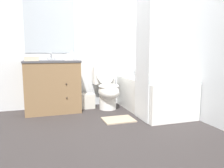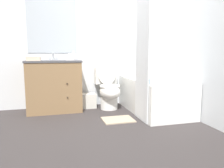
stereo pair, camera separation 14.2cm
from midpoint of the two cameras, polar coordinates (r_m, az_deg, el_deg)
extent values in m
plane|color=#383333|center=(2.70, 4.39, -12.89)|extent=(14.00, 14.00, 0.00)
cube|color=silver|center=(4.07, -3.19, 12.10)|extent=(8.00, 0.05, 2.50)
cube|color=#B2BCC6|center=(3.97, -14.41, 14.62)|extent=(0.82, 0.01, 0.93)
cube|color=silver|center=(3.80, 18.57, 11.98)|extent=(0.05, 2.58, 2.50)
cube|color=olive|center=(3.73, -13.78, -0.71)|extent=(0.86, 0.52, 0.82)
cube|color=#4C4C51|center=(3.69, -14.00, 5.80)|extent=(0.88, 0.54, 0.03)
cylinder|color=white|center=(3.69, -13.98, 5.18)|extent=(0.28, 0.28, 0.10)
sphere|color=#382D23|center=(3.46, -10.49, 0.09)|extent=(0.02, 0.02, 0.02)
sphere|color=#382D23|center=(3.50, -10.39, -3.48)|extent=(0.02, 0.02, 0.02)
cylinder|color=silver|center=(3.87, -14.09, 6.41)|extent=(0.04, 0.04, 0.04)
cylinder|color=silver|center=(3.83, -14.11, 7.32)|extent=(0.02, 0.11, 0.09)
cylinder|color=silver|center=(3.87, -14.91, 6.41)|extent=(0.03, 0.03, 0.04)
cylinder|color=silver|center=(3.88, -13.27, 6.47)|extent=(0.03, 0.03, 0.04)
cylinder|color=white|center=(3.81, 0.29, -4.85)|extent=(0.29, 0.29, 0.23)
ellipsoid|color=white|center=(3.71, 0.54, -2.01)|extent=(0.35, 0.47, 0.26)
torus|color=white|center=(3.69, 0.55, -0.56)|extent=(0.35, 0.35, 0.04)
cube|color=white|center=(3.99, -0.74, 2.33)|extent=(0.38, 0.18, 0.31)
ellipsoid|color=white|center=(3.87, -0.32, 3.10)|extent=(0.33, 0.14, 0.44)
cube|color=white|center=(3.71, 11.87, -2.87)|extent=(0.76, 1.43, 0.54)
cube|color=#ACB1B2|center=(3.67, 11.99, 1.19)|extent=(0.64, 1.31, 0.01)
cube|color=white|center=(3.10, 9.22, 8.56)|extent=(0.02, 0.44, 1.98)
cube|color=silver|center=(3.90, -5.19, -4.35)|extent=(0.26, 0.22, 0.25)
cube|color=white|center=(3.76, -9.88, 6.84)|extent=(0.14, 0.13, 0.09)
ellipsoid|color=white|center=(3.76, -9.90, 7.67)|extent=(0.06, 0.04, 0.03)
cylinder|color=white|center=(3.79, -8.94, 7.25)|extent=(0.06, 0.06, 0.14)
cylinder|color=silver|center=(3.79, -8.97, 8.50)|extent=(0.03, 0.03, 0.03)
cube|color=beige|center=(3.56, -18.76, 6.29)|extent=(0.21, 0.15, 0.06)
cube|color=silver|center=(3.19, 12.41, 0.91)|extent=(0.27, 0.23, 0.07)
cube|color=tan|center=(3.21, 2.87, -9.30)|extent=(0.44, 0.34, 0.02)
camera|label=1|loc=(0.07, -88.75, 0.18)|focal=35.00mm
camera|label=2|loc=(0.07, 91.25, -0.18)|focal=35.00mm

